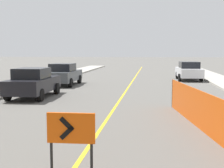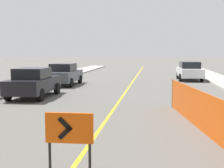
% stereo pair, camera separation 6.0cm
% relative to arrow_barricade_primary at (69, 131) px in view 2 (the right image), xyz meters
% --- Properties ---
extents(lane_stripe, '(0.12, 65.17, 0.01)m').
position_rel_arrow_barricade_primary_xyz_m(lane_stripe, '(-0.04, 11.62, -0.90)').
color(lane_stripe, gold).
rests_on(lane_stripe, ground_plane).
extents(sidewalk_left, '(2.40, 65.17, 0.14)m').
position_rel_arrow_barricade_primary_xyz_m(sidewalk_left, '(-7.30, 11.62, -0.83)').
color(sidewalk_left, '#ADA89E').
rests_on(sidewalk_left, ground_plane).
extents(arrow_barricade_primary, '(0.96, 0.10, 1.27)m').
position_rel_arrow_barricade_primary_xyz_m(arrow_barricade_primary, '(0.00, 0.00, 0.00)').
color(arrow_barricade_primary, '#EF560C').
rests_on(arrow_barricade_primary, ground_plane).
extents(safety_mesh_fence, '(1.43, 8.63, 1.23)m').
position_rel_arrow_barricade_primary_xyz_m(safety_mesh_fence, '(3.17, 3.77, -0.28)').
color(safety_mesh_fence, '#EF560C').
rests_on(safety_mesh_fence, ground_plane).
extents(parked_car_curb_near, '(1.95, 4.35, 1.59)m').
position_rel_arrow_barricade_primary_xyz_m(parked_car_curb_near, '(-4.75, 10.10, -0.10)').
color(parked_car_curb_near, black).
rests_on(parked_car_curb_near, ground_plane).
extents(parked_car_curb_mid, '(1.93, 4.31, 1.59)m').
position_rel_arrow_barricade_primary_xyz_m(parked_car_curb_mid, '(-4.85, 16.19, -0.10)').
color(parked_car_curb_mid, '#474C51').
rests_on(parked_car_curb_mid, ground_plane).
extents(parked_car_curb_far, '(1.98, 4.37, 1.59)m').
position_rel_arrow_barricade_primary_xyz_m(parked_car_curb_far, '(4.69, 21.40, -0.10)').
color(parked_car_curb_far, silver).
rests_on(parked_car_curb_far, ground_plane).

